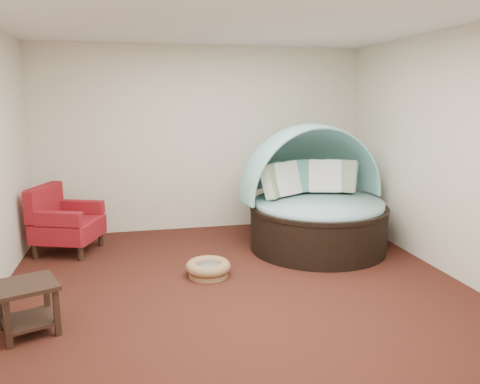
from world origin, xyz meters
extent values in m
plane|color=#401912|center=(0.00, 0.00, 0.00)|extent=(5.00, 5.00, 0.00)
plane|color=beige|center=(0.00, 2.50, 1.40)|extent=(5.00, 0.00, 5.00)
plane|color=beige|center=(0.00, -2.50, 1.40)|extent=(5.00, 0.00, 5.00)
plane|color=beige|center=(2.50, 0.00, 1.40)|extent=(0.00, 5.00, 5.00)
plane|color=white|center=(0.00, 0.00, 2.80)|extent=(5.00, 5.00, 0.00)
cylinder|color=black|center=(1.36, 1.09, 0.28)|extent=(2.06, 2.06, 0.56)
cylinder|color=black|center=(1.36, 1.09, 0.58)|extent=(2.08, 2.08, 0.05)
cylinder|color=#97C8D0|center=(1.36, 1.09, 0.62)|extent=(1.95, 1.95, 0.12)
cube|color=#315B36|center=(0.79, 1.34, 0.92)|extent=(0.49, 0.53, 0.49)
cube|color=white|center=(1.00, 1.43, 0.92)|extent=(0.54, 0.46, 0.49)
cube|color=#5B9F9D|center=(1.29, 1.59, 0.92)|extent=(0.50, 0.33, 0.49)
cube|color=white|center=(1.62, 1.52, 0.92)|extent=(0.52, 0.37, 0.49)
cube|color=#315B36|center=(1.84, 1.49, 0.92)|extent=(0.53, 0.49, 0.49)
cylinder|color=olive|center=(-0.25, 0.42, 0.03)|extent=(0.52, 0.52, 0.05)
torus|color=olive|center=(-0.25, 0.42, 0.12)|extent=(0.59, 0.59, 0.13)
cylinder|color=slate|center=(-0.25, 0.42, 0.10)|extent=(0.35, 0.35, 0.08)
cylinder|color=black|center=(-2.33, 1.49, 0.09)|extent=(0.09, 0.09, 0.18)
cylinder|color=black|center=(-2.12, 2.07, 0.09)|extent=(0.09, 0.09, 0.18)
cylinder|color=black|center=(-1.75, 1.28, 0.09)|extent=(0.09, 0.09, 0.18)
cylinder|color=black|center=(-1.54, 1.86, 0.09)|extent=(0.09, 0.09, 0.18)
cube|color=maroon|center=(-1.94, 1.67, 0.32)|extent=(0.98, 0.98, 0.27)
cube|color=maroon|center=(-2.22, 1.78, 0.68)|extent=(0.40, 0.77, 0.45)
cube|color=maroon|center=(-2.00, 1.35, 0.54)|extent=(0.62, 0.32, 0.18)
cube|color=maroon|center=(-1.78, 1.97, 0.54)|extent=(0.62, 0.32, 0.18)
cube|color=black|center=(-1.99, -0.56, 0.44)|extent=(0.62, 0.62, 0.04)
cube|color=black|center=(-1.99, -0.56, 0.12)|extent=(0.55, 0.55, 0.03)
cube|color=black|center=(-2.10, -0.81, 0.21)|extent=(0.06, 0.06, 0.42)
cube|color=black|center=(-2.24, -0.45, 0.21)|extent=(0.06, 0.06, 0.42)
cube|color=black|center=(-1.74, -0.66, 0.21)|extent=(0.06, 0.06, 0.42)
cube|color=black|center=(-1.88, -0.31, 0.21)|extent=(0.06, 0.06, 0.42)
camera|label=1|loc=(-1.01, -4.67, 2.04)|focal=35.00mm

